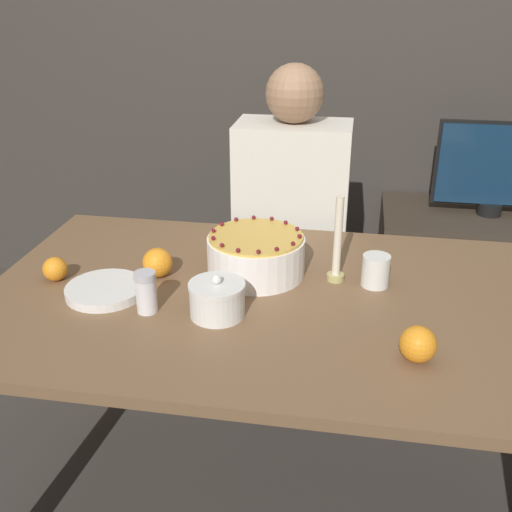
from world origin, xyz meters
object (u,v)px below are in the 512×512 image
Objects in this scene: cake at (256,255)px; candle at (337,248)px; tv_monitor at (496,168)px; person_man_blue_shirt at (290,256)px; sugar_bowl at (217,299)px; sugar_shaker at (146,292)px.

candle is at bearing -0.45° from cake.
tv_monitor is (0.60, 1.01, -0.04)m from candle.
sugar_bowl is at bearing 83.26° from person_man_blue_shirt.
person_man_blue_shirt is (-0.18, 0.55, -0.29)m from candle.
cake is 1.30m from tv_monitor.
sugar_shaker is (-0.18, -0.01, 0.01)m from sugar_bowl.
sugar_shaker is 0.22× the size of tv_monitor.
tv_monitor is at bearing 50.00° from sugar_shaker.
person_man_blue_shirt reaches higher than sugar_bowl.
sugar_shaker is 0.09× the size of person_man_blue_shirt.
candle is 1.17m from tv_monitor.
candle is 0.65m from person_man_blue_shirt.
person_man_blue_shirt is at bearing 108.56° from candle.
sugar_bowl is at bearing -103.00° from cake.
cake is 0.23m from candle.
candle is (0.28, 0.24, 0.05)m from sugar_bowl.
cake is 0.34m from sugar_shaker.
sugar_shaker is 0.88m from person_man_blue_shirt.
sugar_shaker is 0.44× the size of candle.
person_man_blue_shirt is (0.09, 0.79, -0.24)m from sugar_bowl.
sugar_shaker is at bearing -176.11° from sugar_bowl.
sugar_bowl is 0.11× the size of person_man_blue_shirt.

